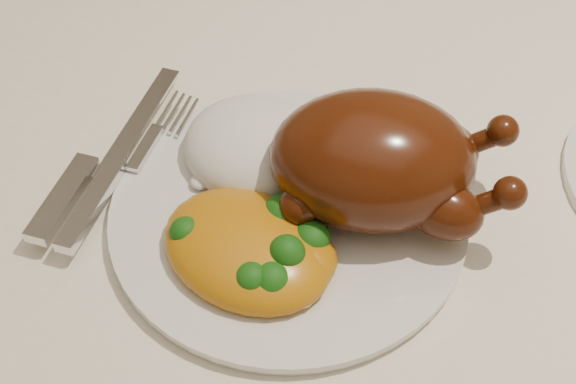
% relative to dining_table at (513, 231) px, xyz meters
% --- Properties ---
extents(dining_table, '(1.60, 0.90, 0.76)m').
position_rel_dining_table_xyz_m(dining_table, '(0.00, 0.00, 0.00)').
color(dining_table, brown).
rests_on(dining_table, floor).
extents(tablecloth, '(1.73, 1.03, 0.18)m').
position_rel_dining_table_xyz_m(tablecloth, '(0.00, 0.00, 0.07)').
color(tablecloth, beige).
rests_on(tablecloth, dining_table).
extents(dinner_plate, '(0.27, 0.27, 0.01)m').
position_rel_dining_table_xyz_m(dinner_plate, '(-0.14, -0.16, 0.11)').
color(dinner_plate, silver).
rests_on(dinner_plate, tablecloth).
extents(roast_chicken, '(0.19, 0.16, 0.09)m').
position_rel_dining_table_xyz_m(roast_chicken, '(-0.09, -0.12, 0.16)').
color(roast_chicken, '#461A07').
rests_on(roast_chicken, dinner_plate).
extents(rice_mound, '(0.12, 0.11, 0.06)m').
position_rel_dining_table_xyz_m(rice_mound, '(-0.19, -0.12, 0.12)').
color(rice_mound, white).
rests_on(rice_mound, dinner_plate).
extents(mac_and_cheese, '(0.14, 0.11, 0.05)m').
position_rel_dining_table_xyz_m(mac_and_cheese, '(-0.14, -0.21, 0.12)').
color(mac_and_cheese, '#B9730B').
rests_on(mac_and_cheese, dinner_plate).
extents(cutlery, '(0.06, 0.20, 0.01)m').
position_rel_dining_table_xyz_m(cutlery, '(-0.28, -0.20, 0.12)').
color(cutlery, silver).
rests_on(cutlery, dinner_plate).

